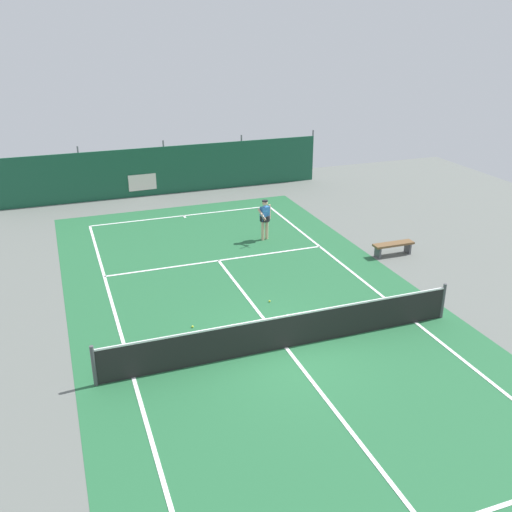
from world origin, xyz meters
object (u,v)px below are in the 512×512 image
object	(u,v)px
tennis_player	(265,217)
tennis_ball_midcourt	(270,301)
parked_car	(137,170)
courtside_bench	(393,246)
tennis_ball_near_player	(192,327)
tennis_net	(286,331)

from	to	relation	value
tennis_player	tennis_ball_midcourt	distance (m)	5.58
parked_car	courtside_bench	xyz separation A→B (m)	(7.39, -13.01, -0.46)
tennis_ball_midcourt	tennis_ball_near_player	bearing A→B (deg)	-164.52
parked_car	courtside_bench	distance (m)	14.97
tennis_net	courtside_bench	world-z (taller)	tennis_net
tennis_ball_midcourt	parked_car	xyz separation A→B (m)	(-1.64, 15.02, 0.81)
tennis_ball_near_player	tennis_ball_midcourt	xyz separation A→B (m)	(2.67, 0.74, 0.00)
tennis_net	tennis_ball_midcourt	xyz separation A→B (m)	(0.56, 2.67, -0.48)
tennis_ball_midcourt	parked_car	size ratio (longest dim) A/B	0.02
tennis_net	tennis_ball_near_player	bearing A→B (deg)	137.58
tennis_player	tennis_ball_near_player	xyz separation A→B (m)	(-4.49, -5.93, -0.93)
tennis_net	tennis_ball_near_player	distance (m)	2.90
tennis_ball_near_player	parked_car	world-z (taller)	parked_car
tennis_net	parked_car	xyz separation A→B (m)	(-1.08, 17.69, 0.33)
tennis_player	tennis_ball_near_player	bearing A→B (deg)	38.18
courtside_bench	tennis_ball_near_player	bearing A→B (deg)	-161.89
tennis_net	tennis_player	xyz separation A→B (m)	(2.37, 7.86, 0.45)
courtside_bench	tennis_net	bearing A→B (deg)	-143.41
tennis_ball_near_player	tennis_ball_midcourt	distance (m)	2.78
tennis_ball_midcourt	courtside_bench	bearing A→B (deg)	19.31
courtside_bench	parked_car	bearing A→B (deg)	119.60
tennis_ball_midcourt	parked_car	world-z (taller)	parked_car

